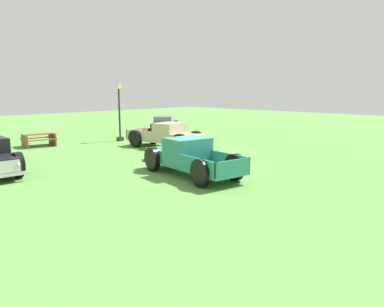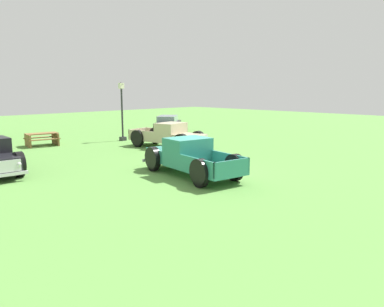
{
  "view_description": "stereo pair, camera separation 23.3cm",
  "coord_description": "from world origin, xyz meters",
  "px_view_note": "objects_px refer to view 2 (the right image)",
  "views": [
    {
      "loc": [
        -10.79,
        -10.27,
        3.42
      ],
      "look_at": [
        -0.49,
        -0.21,
        0.9
      ],
      "focal_mm": 34.74,
      "sensor_mm": 36.0,
      "label": 1
    },
    {
      "loc": [
        -10.63,
        -10.44,
        3.42
      ],
      "look_at": [
        -0.49,
        -0.21,
        0.9
      ],
      "focal_mm": 34.74,
      "sensor_mm": 36.0,
      "label": 2
    }
  ],
  "objects_px": {
    "pickup_truck_foreground": "(187,157)",
    "picnic_table": "(42,138)",
    "lamp_post_near": "(122,110)",
    "sedan_distant_a": "(168,124)",
    "pickup_truck_behind_left": "(172,136)"
  },
  "relations": [
    {
      "from": "pickup_truck_foreground",
      "to": "sedan_distant_a",
      "type": "bearing_deg",
      "value": 51.92
    },
    {
      "from": "pickup_truck_foreground",
      "to": "picnic_table",
      "type": "relative_size",
      "value": 2.54
    },
    {
      "from": "pickup_truck_foreground",
      "to": "sedan_distant_a",
      "type": "xyz_separation_m",
      "value": [
        9.08,
        11.58,
        -0.02
      ]
    },
    {
      "from": "picnic_table",
      "to": "pickup_truck_foreground",
      "type": "bearing_deg",
      "value": -85.1
    },
    {
      "from": "pickup_truck_foreground",
      "to": "lamp_post_near",
      "type": "xyz_separation_m",
      "value": [
        3.82,
        10.13,
        1.31
      ]
    },
    {
      "from": "pickup_truck_foreground",
      "to": "sedan_distant_a",
      "type": "relative_size",
      "value": 1.25
    },
    {
      "from": "sedan_distant_a",
      "to": "pickup_truck_behind_left",
      "type": "bearing_deg",
      "value": -129.43
    },
    {
      "from": "pickup_truck_foreground",
      "to": "sedan_distant_a",
      "type": "height_order",
      "value": "pickup_truck_foreground"
    },
    {
      "from": "pickup_truck_foreground",
      "to": "picnic_table",
      "type": "distance_m",
      "value": 11.65
    },
    {
      "from": "pickup_truck_foreground",
      "to": "pickup_truck_behind_left",
      "type": "distance_m",
      "value": 6.76
    },
    {
      "from": "pickup_truck_behind_left",
      "to": "sedan_distant_a",
      "type": "height_order",
      "value": "pickup_truck_behind_left"
    },
    {
      "from": "sedan_distant_a",
      "to": "lamp_post_near",
      "type": "bearing_deg",
      "value": -164.5
    },
    {
      "from": "pickup_truck_behind_left",
      "to": "picnic_table",
      "type": "xyz_separation_m",
      "value": [
        -5.02,
        6.17,
        -0.21
      ]
    },
    {
      "from": "lamp_post_near",
      "to": "picnic_table",
      "type": "xyz_separation_m",
      "value": [
        -4.82,
        1.48,
        -1.53
      ]
    },
    {
      "from": "pickup_truck_behind_left",
      "to": "sedan_distant_a",
      "type": "bearing_deg",
      "value": 50.57
    }
  ]
}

